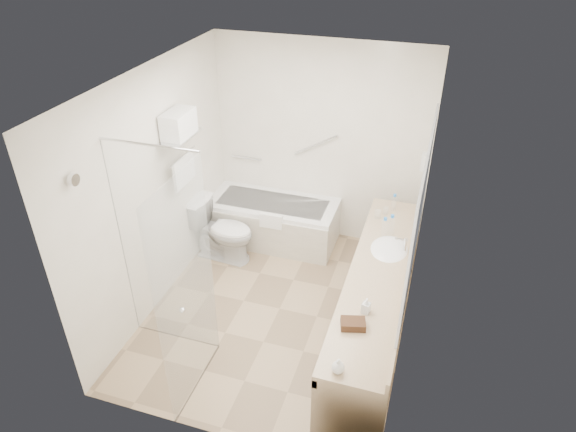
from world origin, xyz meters
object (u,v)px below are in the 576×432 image
(toilet, at_px, (223,231))
(amenity_basket, at_px, (353,324))
(bathtub, at_px, (273,221))
(vanity_counter, at_px, (377,290))
(water_bottle_left, at_px, (391,225))

(toilet, xyz_separation_m, amenity_basket, (1.88, -1.62, 0.50))
(bathtub, height_order, amenity_basket, amenity_basket)
(toilet, bearing_deg, bathtub, -35.36)
(toilet, distance_m, amenity_basket, 2.53)
(bathtub, distance_m, vanity_counter, 2.09)
(water_bottle_left, bearing_deg, bathtub, 154.89)
(amenity_basket, height_order, water_bottle_left, water_bottle_left)
(water_bottle_left, bearing_deg, vanity_counter, -90.31)
(bathtub, bearing_deg, vanity_counter, -42.35)
(vanity_counter, relative_size, amenity_basket, 13.76)
(vanity_counter, xyz_separation_m, toilet, (-1.97, 0.85, -0.26))
(amenity_basket, bearing_deg, water_bottle_left, 86.12)
(amenity_basket, relative_size, water_bottle_left, 0.88)
(amenity_basket, distance_m, water_bottle_left, 1.45)
(vanity_counter, bearing_deg, amenity_basket, -96.99)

